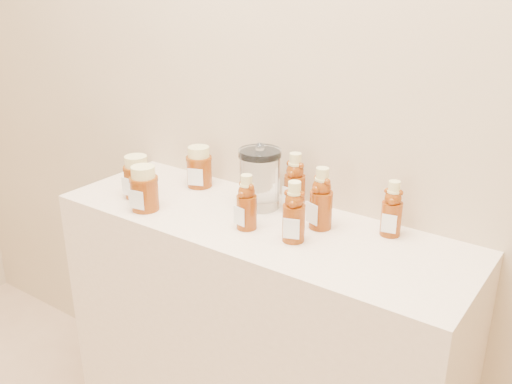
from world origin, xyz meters
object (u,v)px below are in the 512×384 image
Objects in this scene: honey_jar_left at (137,177)px; glass_canister at (260,176)px; bear_bottle_back_left at (295,178)px; bear_bottle_front_left at (247,198)px; display_table at (257,355)px.

glass_canister is (0.34, 0.15, 0.03)m from honey_jar_left.
glass_canister is (-0.09, -0.04, -0.00)m from bear_bottle_back_left.
bear_bottle_back_left is 0.10m from glass_canister.
bear_bottle_front_left is 0.91× the size of glass_canister.
bear_bottle_back_left is 1.02× the size of glass_canister.
bear_bottle_back_left reaches higher than glass_canister.
glass_canister is (-0.05, 0.14, 0.01)m from bear_bottle_front_left.
honey_jar_left reaches higher than display_table.
glass_canister is at bearing 120.64° from display_table.
bear_bottle_back_left is 0.18m from bear_bottle_front_left.
bear_bottle_back_left reaches higher than bear_bottle_front_left.
bear_bottle_front_left is (-0.04, -0.18, -0.01)m from bear_bottle_back_left.
bear_bottle_front_left is at bearing -68.62° from glass_canister.
bear_bottle_back_left is at bearing 23.45° from glass_canister.
honey_jar_left is (-0.44, -0.19, -0.03)m from bear_bottle_back_left.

